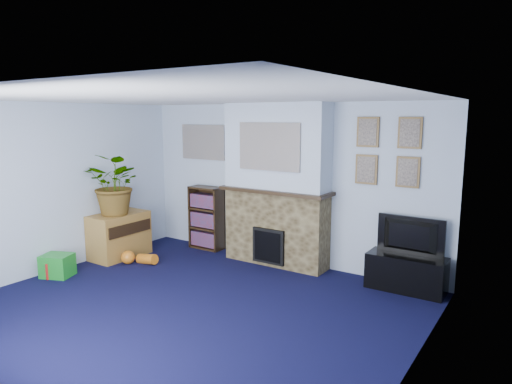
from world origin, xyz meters
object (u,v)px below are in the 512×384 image
Objects in this scene: sideboard at (119,235)px; television at (409,237)px; tv_stand at (406,273)px; bookshelf at (207,219)px.

television is at bearing 14.52° from sideboard.
television is (0.00, 0.02, 0.48)m from tv_stand.
bookshelf is (-3.34, 0.08, 0.28)m from tv_stand.
bookshelf reaches higher than sideboard.
bookshelf is at bearing 0.25° from television.
television is 0.81× the size of bookshelf.
television is at bearing -0.97° from bookshelf.
tv_stand is 0.48m from television.
tv_stand is at bearing 91.22° from television.
television reaches higher than tv_stand.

